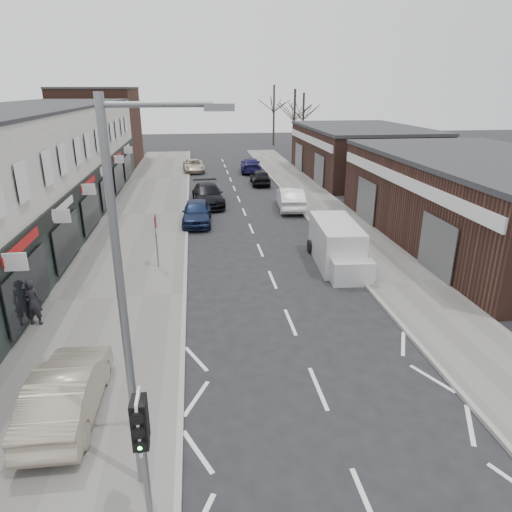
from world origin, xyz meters
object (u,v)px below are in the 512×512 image
object	(u,v)px
white_van	(337,245)
parked_car_left_a	(197,212)
street_lamp	(131,292)
traffic_light	(141,434)
parked_car_left_c	(194,166)
parked_car_right_a	(291,198)
parked_car_right_b	(260,177)
parked_car_right_c	(251,165)
warning_sign	(156,225)
parked_car_left_b	(208,195)
pedestrian	(33,302)
sedan_on_pavement	(67,391)

from	to	relation	value
white_van	parked_car_left_a	bearing A→B (deg)	133.92
street_lamp	traffic_light	bearing A→B (deg)	-84.12
parked_car_left_c	parked_car_right_a	xyz separation A→B (m)	(6.75, -16.38, 0.17)
parked_car_right_b	parked_car_right_c	bearing A→B (deg)	-87.09
parked_car_right_c	street_lamp	bearing A→B (deg)	84.76
warning_sign	parked_car_left_c	xyz separation A→B (m)	(1.76, 26.74, -1.59)
white_van	parked_car_left_a	xyz separation A→B (m)	(-6.67, 8.02, -0.23)
parked_car_left_a	parked_car_right_a	xyz separation A→B (m)	(6.63, 2.82, 0.03)
parked_car_left_a	parked_car_left_b	bearing A→B (deg)	82.34
parked_car_left_b	parked_car_right_b	world-z (taller)	parked_car_left_b
pedestrian	parked_car_right_a	bearing A→B (deg)	-122.01
white_van	parked_car_right_c	size ratio (longest dim) A/B	1.11
white_van	parked_car_left_c	world-z (taller)	white_van
white_van	traffic_light	bearing A→B (deg)	-115.81
sedan_on_pavement	parked_car_left_c	size ratio (longest dim) A/B	0.98
parked_car_left_a	parked_car_right_c	size ratio (longest dim) A/B	0.90
parked_car_left_b	parked_car_right_b	xyz separation A→B (m)	(4.86, 6.95, -0.09)
pedestrian	parked_car_right_a	xyz separation A→B (m)	(12.55, 15.51, -0.22)
traffic_light	parked_car_right_b	xyz separation A→B (m)	(6.85, 33.34, -1.74)
sedan_on_pavement	parked_car_left_b	size ratio (longest dim) A/B	0.82
traffic_light	parked_car_right_a	bearing A→B (deg)	72.36
warning_sign	white_van	xyz separation A→B (m)	(8.56, -0.49, -1.22)
traffic_light	street_lamp	xyz separation A→B (m)	(-0.13, 1.22, 2.20)
traffic_light	street_lamp	bearing A→B (deg)	95.88
white_van	pedestrian	size ratio (longest dim) A/B	3.09
warning_sign	parked_car_left_c	bearing A→B (deg)	86.24
white_van	parked_car_left_c	xyz separation A→B (m)	(-6.80, 27.22, -0.36)
sedan_on_pavement	warning_sign	bearing A→B (deg)	-98.13
warning_sign	parked_car_left_a	bearing A→B (deg)	75.96
white_van	sedan_on_pavement	bearing A→B (deg)	-131.77
warning_sign	parked_car_right_a	world-z (taller)	warning_sign
pedestrian	parked_car_left_b	size ratio (longest dim) A/B	0.33
parked_car_left_b	parked_car_right_c	distance (m)	14.26
traffic_light	warning_sign	distance (m)	14.04
parked_car_right_c	warning_sign	bearing A→B (deg)	78.62
traffic_light	parked_car_left_a	world-z (taller)	traffic_light
parked_car_left_b	parked_car_left_c	world-z (taller)	parked_car_left_b
sedan_on_pavement	parked_car_right_a	xyz separation A→B (m)	(10.13, 20.69, -0.05)
warning_sign	parked_car_right_b	size ratio (longest dim) A/B	0.68
pedestrian	parked_car_left_b	world-z (taller)	pedestrian
street_lamp	white_van	xyz separation A→B (m)	(7.93, 12.31, -3.64)
white_van	parked_car_right_b	bearing A→B (deg)	96.92
street_lamp	parked_car_right_b	distance (m)	33.11
parked_car_right_c	parked_car_left_b	bearing A→B (deg)	75.26
parked_car_left_a	traffic_light	bearing A→B (deg)	-90.62
street_lamp	parked_car_left_c	bearing A→B (deg)	88.37
white_van	parked_car_right_b	size ratio (longest dim) A/B	1.37
warning_sign	parked_car_left_b	size ratio (longest dim) A/B	0.51
sedan_on_pavement	street_lamp	bearing A→B (deg)	133.26
parked_car_right_a	street_lamp	bearing A→B (deg)	76.72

